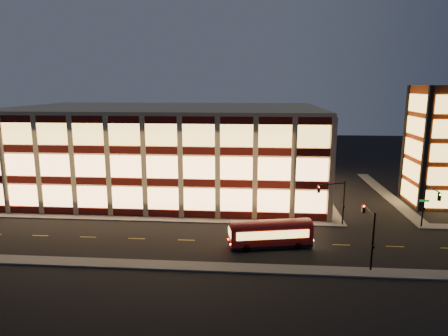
{
  "coord_description": "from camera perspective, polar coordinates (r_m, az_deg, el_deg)",
  "views": [
    {
      "loc": [
        12.04,
        -49.97,
        17.88
      ],
      "look_at": [
        7.35,
        8.0,
        5.91
      ],
      "focal_mm": 32.0,
      "sensor_mm": 36.0,
      "label": 1
    }
  ],
  "objects": [
    {
      "name": "office_building",
      "position": [
        69.36,
        -7.89,
        2.71
      ],
      "size": [
        50.45,
        30.45,
        14.5
      ],
      "color": "tan",
      "rests_on": "ground"
    },
    {
      "name": "ground",
      "position": [
        54.42,
        -8.5,
        -7.68
      ],
      "size": [
        200.0,
        200.0,
        0.0
      ],
      "primitive_type": "plane",
      "color": "black",
      "rests_on": "ground"
    },
    {
      "name": "traffic_signal_near",
      "position": [
        42.86,
        20.05,
        -7.82
      ],
      "size": [
        0.32,
        4.45,
        6.0
      ],
      "color": "black",
      "rests_on": "ground"
    },
    {
      "name": "sidewalk_tower_west",
      "position": [
        72.69,
        22.09,
        -3.42
      ],
      "size": [
        2.0,
        30.0,
        0.15
      ],
      "primitive_type": "cube",
      "color": "#514F4C",
      "rests_on": "ground"
    },
    {
      "name": "traffic_signal_far",
      "position": [
        53.05,
        15.54,
        -3.85
      ],
      "size": [
        3.79,
        1.87,
        6.0
      ],
      "color": "black",
      "rests_on": "ground"
    },
    {
      "name": "sidewalk_office_east",
      "position": [
        70.16,
        13.48,
        -3.4
      ],
      "size": [
        2.0,
        30.0,
        0.15
      ],
      "primitive_type": "cube",
      "color": "#514F4C",
      "rests_on": "ground"
    },
    {
      "name": "stair_tower",
      "position": [
        68.5,
        28.66,
        2.75
      ],
      "size": [
        8.6,
        8.6,
        18.0
      ],
      "color": "#8C3814",
      "rests_on": "ground"
    },
    {
      "name": "sidewalk_office_south",
      "position": [
        56.05,
        -11.28,
        -7.12
      ],
      "size": [
        54.0,
        2.0,
        0.15
      ],
      "primitive_type": "cube",
      "color": "#514F4C",
      "rests_on": "ground"
    },
    {
      "name": "traffic_signal_right",
      "position": [
        55.55,
        27.25,
        -4.05
      ],
      "size": [
        1.2,
        4.37,
        6.0
      ],
      "color": "black",
      "rests_on": "ground"
    },
    {
      "name": "trolley_bus",
      "position": [
        45.78,
        6.66,
        -9.09
      ],
      "size": [
        9.54,
        4.18,
        3.14
      ],
      "rotation": [
        0.0,
        0.0,
        0.21
      ],
      "color": "#960B08",
      "rests_on": "ground"
    },
    {
      "name": "sidewalk_near",
      "position": [
        42.77,
        -12.52,
        -13.26
      ],
      "size": [
        100.0,
        2.0,
        0.15
      ],
      "primitive_type": "cube",
      "color": "#514F4C",
      "rests_on": "ground"
    }
  ]
}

